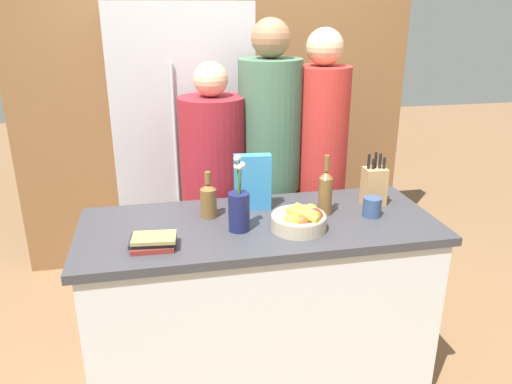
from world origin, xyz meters
The scene contains 15 objects.
ground_plane centered at (0.00, 0.00, 0.00)m, with size 14.00×14.00×0.00m, color brown.
kitchen_island centered at (0.00, 0.00, 0.46)m, with size 1.68×0.69×0.92m.
back_wall_wood centered at (0.00, 1.53, 1.30)m, with size 2.88×0.12×2.60m.
refrigerator centered at (-0.27, 1.17, 0.95)m, with size 0.86×0.63×1.91m.
fruit_bowl centered at (0.16, -0.12, 0.97)m, with size 0.25×0.25×0.11m.
knife_block centered at (0.62, 0.11, 1.02)m, with size 0.11×0.09×0.27m.
flower_vase centered at (-0.11, -0.07, 1.02)m, with size 0.10×0.10×0.36m.
cereal_box centered at (0.00, 0.17, 1.06)m, with size 0.19×0.08×0.28m.
coffee_mug centered at (0.55, -0.03, 0.97)m, with size 0.09×0.13×0.09m.
book_stack centered at (-0.49, -0.17, 0.95)m, with size 0.20×0.15×0.06m.
bottle_oil centered at (-0.23, 0.11, 1.01)m, with size 0.08×0.08×0.23m.
bottle_vinegar centered at (0.33, 0.03, 1.04)m, with size 0.07×0.07×0.30m.
person_at_sink centered at (-0.15, 0.59, 0.89)m, with size 0.37×0.37×1.60m.
person_in_blue centered at (0.18, 0.59, 1.03)m, with size 0.36×0.36×1.82m.
person_in_red_tee centered at (0.49, 0.59, 1.01)m, with size 0.32×0.32×1.77m.
Camera 1 is at (-0.45, -2.11, 1.88)m, focal length 35.00 mm.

